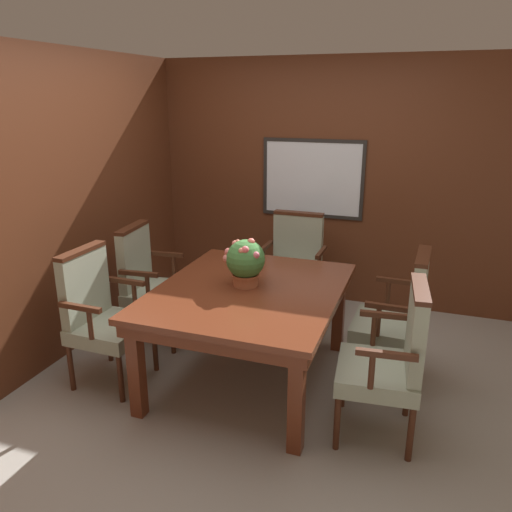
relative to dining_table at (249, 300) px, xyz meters
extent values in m
plane|color=#A39E93|center=(0.01, -0.10, -0.65)|extent=(14.00, 14.00, 0.00)
cube|color=#5B2D19|center=(0.01, 1.81, 0.57)|extent=(7.20, 0.06, 2.45)
cube|color=white|center=(0.04, 1.77, 0.62)|extent=(0.97, 0.01, 0.72)
cube|color=#282623|center=(0.04, 1.77, 1.00)|extent=(1.04, 0.02, 0.04)
cube|color=#282623|center=(0.04, 1.77, 0.25)|extent=(1.04, 0.02, 0.03)
cube|color=#282623|center=(-0.47, 1.77, 0.62)|extent=(0.04, 0.02, 0.72)
cube|color=#282623|center=(0.54, 1.77, 0.62)|extent=(0.03, 0.02, 0.72)
cube|color=#5B2D19|center=(-1.61, -0.10, 0.57)|extent=(0.06, 7.20, 2.45)
cube|color=maroon|center=(-0.55, -0.68, -0.30)|extent=(0.09, 0.09, 0.70)
cube|color=maroon|center=(0.55, -0.68, -0.30)|extent=(0.09, 0.09, 0.70)
cube|color=maroon|center=(-0.55, 0.68, -0.30)|extent=(0.09, 0.09, 0.70)
cube|color=maroon|center=(0.55, 0.68, -0.30)|extent=(0.09, 0.09, 0.70)
cube|color=maroon|center=(0.00, 0.00, 0.00)|extent=(1.25, 1.52, 0.09)
cube|color=maroon|center=(0.00, 0.00, 0.07)|extent=(1.31, 1.58, 0.04)
cylinder|color=#472314|center=(-0.75, -0.59, -0.47)|extent=(0.04, 0.04, 0.37)
cylinder|color=#472314|center=(-0.74, -0.14, -0.47)|extent=(0.04, 0.04, 0.37)
cylinder|color=#472314|center=(-1.18, -0.59, -0.47)|extent=(0.04, 0.04, 0.37)
cylinder|color=#472314|center=(-1.17, -0.13, -0.47)|extent=(0.04, 0.04, 0.37)
cube|color=#9EA88E|center=(-0.96, -0.36, -0.23)|extent=(0.50, 0.53, 0.11)
cube|color=#9EA88E|center=(-1.16, -0.36, 0.09)|extent=(0.09, 0.48, 0.52)
cube|color=#472314|center=(-1.16, -0.36, 0.36)|extent=(0.10, 0.48, 0.03)
cylinder|color=#472314|center=(-0.93, -0.63, -0.06)|extent=(0.04, 0.04, 0.23)
cube|color=#472314|center=(-1.00, -0.63, 0.05)|extent=(0.34, 0.04, 0.04)
cylinder|color=#472314|center=(-0.92, -0.10, -0.06)|extent=(0.04, 0.04, 0.23)
cube|color=#472314|center=(-0.99, -0.09, 0.05)|extent=(0.34, 0.04, 0.04)
cylinder|color=#472314|center=(-0.21, 0.90, -0.47)|extent=(0.04, 0.04, 0.37)
cylinder|color=#472314|center=(0.24, 0.89, -0.47)|extent=(0.04, 0.04, 0.37)
cylinder|color=#472314|center=(-0.21, 1.33, -0.47)|extent=(0.04, 0.04, 0.37)
cylinder|color=#472314|center=(0.25, 1.32, -0.47)|extent=(0.04, 0.04, 0.37)
cube|color=#9EA88E|center=(0.02, 1.11, -0.23)|extent=(0.52, 0.50, 0.11)
cube|color=#9EA88E|center=(0.02, 1.32, 0.09)|extent=(0.48, 0.08, 0.52)
cube|color=#472314|center=(0.02, 1.32, 0.36)|extent=(0.48, 0.09, 0.03)
cylinder|color=#472314|center=(-0.25, 1.08, -0.06)|extent=(0.04, 0.04, 0.23)
cube|color=#472314|center=(-0.25, 1.15, 0.05)|extent=(0.04, 0.34, 0.04)
cylinder|color=#472314|center=(0.28, 1.07, -0.06)|extent=(0.04, 0.04, 0.23)
cube|color=#472314|center=(0.29, 1.14, 0.05)|extent=(0.04, 0.34, 0.04)
cylinder|color=#472314|center=(0.76, 0.58, -0.47)|extent=(0.04, 0.04, 0.37)
cylinder|color=#472314|center=(0.75, 0.12, -0.47)|extent=(0.04, 0.04, 0.37)
cylinder|color=#472314|center=(1.19, 0.56, -0.47)|extent=(0.04, 0.04, 0.37)
cylinder|color=#472314|center=(1.18, 0.11, -0.47)|extent=(0.04, 0.04, 0.37)
cube|color=#9EA88E|center=(0.97, 0.34, -0.23)|extent=(0.51, 0.53, 0.11)
cube|color=#9EA88E|center=(1.17, 0.33, 0.09)|extent=(0.09, 0.48, 0.52)
cube|color=#472314|center=(1.17, 0.33, 0.36)|extent=(0.10, 0.48, 0.03)
cylinder|color=#472314|center=(0.94, 0.61, -0.06)|extent=(0.04, 0.04, 0.23)
cube|color=#472314|center=(1.01, 0.61, 0.05)|extent=(0.34, 0.05, 0.04)
cylinder|color=#472314|center=(0.92, 0.07, -0.06)|extent=(0.04, 0.04, 0.23)
cube|color=#472314|center=(1.00, 0.07, 0.05)|extent=(0.34, 0.05, 0.04)
cylinder|color=#472314|center=(0.74, -0.13, -0.47)|extent=(0.04, 0.04, 0.37)
cylinder|color=#472314|center=(0.78, -0.58, -0.47)|extent=(0.04, 0.04, 0.37)
cylinder|color=#472314|center=(1.17, -0.09, -0.47)|extent=(0.04, 0.04, 0.37)
cylinder|color=#472314|center=(1.21, -0.54, -0.47)|extent=(0.04, 0.04, 0.37)
cube|color=#9EA88E|center=(0.97, -0.34, -0.23)|extent=(0.54, 0.56, 0.11)
cube|color=#9EA88E|center=(1.18, -0.32, 0.09)|extent=(0.12, 0.48, 0.52)
cube|color=#472314|center=(1.18, -0.32, 0.36)|extent=(0.13, 0.48, 0.03)
cylinder|color=#472314|center=(0.91, -0.07, -0.06)|extent=(0.04, 0.04, 0.23)
cube|color=#472314|center=(0.99, -0.07, 0.05)|extent=(0.35, 0.07, 0.04)
cylinder|color=#472314|center=(0.96, -0.61, -0.06)|extent=(0.04, 0.04, 0.23)
cube|color=#472314|center=(1.04, -0.60, 0.05)|extent=(0.35, 0.07, 0.04)
cylinder|color=#472314|center=(-0.74, 0.15, -0.47)|extent=(0.04, 0.04, 0.37)
cylinder|color=#472314|center=(-0.79, 0.61, -0.47)|extent=(0.04, 0.04, 0.37)
cylinder|color=#472314|center=(-1.17, 0.11, -0.47)|extent=(0.04, 0.04, 0.37)
cylinder|color=#472314|center=(-1.21, 0.57, -0.47)|extent=(0.04, 0.04, 0.37)
cube|color=#9EA88E|center=(-0.98, 0.36, -0.23)|extent=(0.54, 0.56, 0.11)
cube|color=#9EA88E|center=(-1.18, 0.34, 0.09)|extent=(0.12, 0.48, 0.52)
cube|color=#472314|center=(-1.18, 0.34, 0.36)|extent=(0.13, 0.48, 0.03)
cylinder|color=#472314|center=(-0.92, 0.10, -0.06)|extent=(0.04, 0.04, 0.23)
cube|color=#472314|center=(-0.99, 0.09, 0.05)|extent=(0.35, 0.07, 0.04)
cylinder|color=#472314|center=(-0.97, 0.63, -0.06)|extent=(0.04, 0.04, 0.23)
cube|color=#472314|center=(-1.04, 0.62, 0.05)|extent=(0.35, 0.07, 0.04)
cylinder|color=#B2603D|center=(-0.04, 0.04, 0.14)|extent=(0.18, 0.18, 0.09)
cylinder|color=#B2603D|center=(-0.04, 0.04, 0.17)|extent=(0.20, 0.20, 0.02)
sphere|color=#427F3D|center=(-0.04, 0.04, 0.30)|extent=(0.29, 0.29, 0.29)
sphere|color=#F67565|center=(0.00, 0.06, 0.43)|extent=(0.06, 0.06, 0.06)
sphere|color=#E88165|center=(-0.07, 0.18, 0.29)|extent=(0.05, 0.05, 0.05)
sphere|color=#E58265|center=(-0.11, 0.05, 0.42)|extent=(0.04, 0.04, 0.04)
sphere|color=#DF7D73|center=(-0.17, -0.01, 0.31)|extent=(0.06, 0.06, 0.06)
sphere|color=#DE6879|center=(0.06, -0.02, 0.36)|extent=(0.05, 0.05, 0.05)
sphere|color=#DF7461|center=(-0.01, 0.17, 0.35)|extent=(0.04, 0.04, 0.04)
sphere|color=#E48268|center=(-0.04, -0.05, 0.39)|extent=(0.04, 0.04, 0.04)
sphere|color=#F78371|center=(-0.13, 0.05, 0.40)|extent=(0.05, 0.05, 0.05)
sphere|color=#EF7672|center=(-0.16, 0.01, 0.35)|extent=(0.06, 0.06, 0.06)
sphere|color=#F86970|center=(-0.01, -0.04, 0.40)|extent=(0.06, 0.06, 0.06)
camera|label=1|loc=(1.17, -3.17, 1.44)|focal=35.00mm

